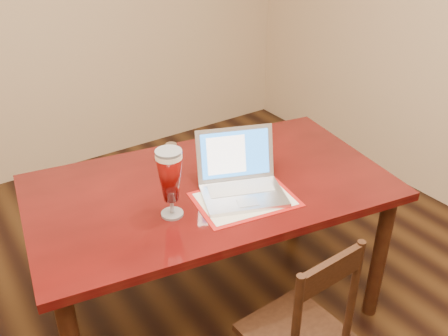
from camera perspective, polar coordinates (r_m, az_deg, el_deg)
dining_table at (r=2.37m, az=-1.55°, el=-3.64°), size 1.80×1.21×1.09m
dining_chair at (r=2.16m, az=8.68°, el=-18.14°), size 0.39×0.37×0.88m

